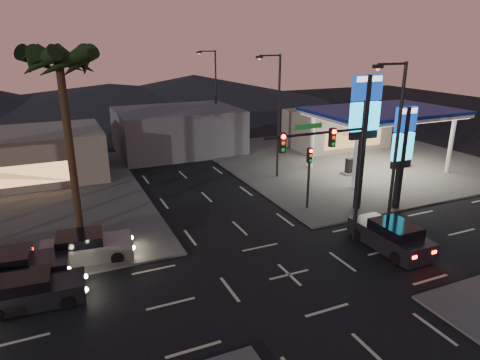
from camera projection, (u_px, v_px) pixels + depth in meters
name	position (u px, v px, depth m)	size (l,w,h in m)	color
ground	(289.00, 275.00, 21.11)	(140.00, 140.00, 0.00)	black
corner_lot_ne	(349.00, 159.00, 41.18)	(24.00, 24.00, 0.12)	#47443F
gas_station	(383.00, 114.00, 36.14)	(12.20, 8.20, 5.47)	silver
convenience_store	(336.00, 129.00, 45.68)	(10.00, 6.00, 4.00)	#726B5B
pylon_sign_tall	(365.00, 117.00, 27.18)	(2.20, 0.35, 9.00)	black
pylon_sign_short	(403.00, 143.00, 27.83)	(1.60, 0.35, 7.00)	black
traffic_signal_mast	(335.00, 155.00, 22.66)	(6.10, 0.39, 8.00)	black
pedestal_signal	(309.00, 168.00, 28.39)	(0.32, 0.39, 4.30)	black
streetlight_near	(394.00, 144.00, 22.83)	(2.14, 0.25, 10.00)	black
streetlight_mid	(276.00, 110.00, 34.10)	(2.14, 0.25, 10.00)	black
streetlight_far	(214.00, 91.00, 46.24)	(2.14, 0.25, 10.00)	black
palm_a	(60.00, 71.00, 22.91)	(4.41, 4.41, 10.86)	black
building_far_mid	(178.00, 130.00, 43.74)	(12.00, 9.00, 4.40)	#4C4C51
hill_right	(194.00, 89.00, 78.17)	(50.00, 50.00, 5.00)	black
hill_center	(110.00, 96.00, 72.50)	(60.00, 60.00, 4.00)	black
car_lane_a_front	(32.00, 291.00, 18.54)	(4.51, 2.13, 1.44)	black
car_lane_b_front	(86.00, 248.00, 22.32)	(4.84, 2.40, 1.53)	slate
car_lane_b_mid	(10.00, 270.00, 20.01)	(5.30, 2.54, 1.68)	black
suv_station	(391.00, 236.00, 23.50)	(2.14, 4.88, 1.62)	black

